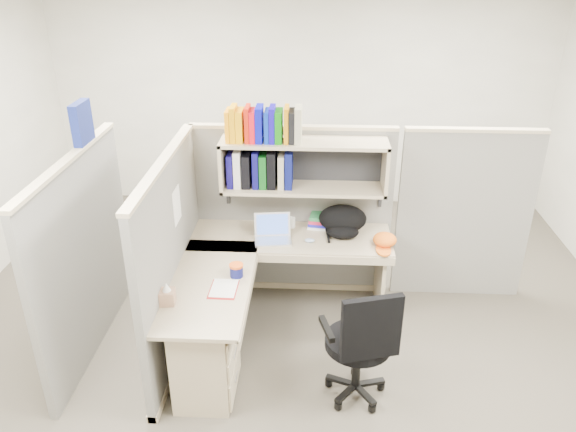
# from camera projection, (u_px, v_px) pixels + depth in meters

# --- Properties ---
(ground) EXTENTS (6.00, 6.00, 0.00)m
(ground) POSITION_uv_depth(u_px,v_px,m) (287.00, 345.00, 4.69)
(ground) COLOR #3A352D
(ground) RESTS_ON ground
(room_shell) EXTENTS (6.00, 6.00, 6.00)m
(room_shell) POSITION_uv_depth(u_px,v_px,m) (287.00, 163.00, 3.98)
(room_shell) COLOR #AEAB9D
(room_shell) RESTS_ON ground
(cubicle) EXTENTS (3.79, 1.84, 1.95)m
(cubicle) POSITION_uv_depth(u_px,v_px,m) (247.00, 223.00, 4.72)
(cubicle) COLOR slate
(cubicle) RESTS_ON ground
(desk) EXTENTS (1.74, 1.75, 0.73)m
(desk) POSITION_uv_depth(u_px,v_px,m) (232.00, 322.00, 4.26)
(desk) COLOR tan
(desk) RESTS_ON ground
(laptop) EXTENTS (0.35, 0.35, 0.22)m
(laptop) POSITION_uv_depth(u_px,v_px,m) (273.00, 230.00, 4.76)
(laptop) COLOR silver
(laptop) RESTS_ON desk
(backpack) EXTENTS (0.48, 0.40, 0.25)m
(backpack) POSITION_uv_depth(u_px,v_px,m) (343.00, 222.00, 4.87)
(backpack) COLOR black
(backpack) RESTS_ON desk
(orange_cap) EXTENTS (0.24, 0.26, 0.11)m
(orange_cap) POSITION_uv_depth(u_px,v_px,m) (385.00, 240.00, 4.72)
(orange_cap) COLOR #D25812
(orange_cap) RESTS_ON desk
(snack_canister) EXTENTS (0.11, 0.11, 0.11)m
(snack_canister) POSITION_uv_depth(u_px,v_px,m) (236.00, 270.00, 4.27)
(snack_canister) COLOR #0D104F
(snack_canister) RESTS_ON desk
(tissue_box) EXTENTS (0.12, 0.12, 0.17)m
(tissue_box) POSITION_uv_depth(u_px,v_px,m) (167.00, 293.00, 3.94)
(tissue_box) COLOR tan
(tissue_box) RESTS_ON desk
(mouse) EXTENTS (0.10, 0.08, 0.03)m
(mouse) POSITION_uv_depth(u_px,v_px,m) (310.00, 240.00, 4.79)
(mouse) COLOR #8AA0C4
(mouse) RESTS_ON desk
(paper_cup) EXTENTS (0.08, 0.08, 0.09)m
(paper_cup) POSITION_uv_depth(u_px,v_px,m) (292.00, 222.00, 5.03)
(paper_cup) COLOR white
(paper_cup) RESTS_ON desk
(book_stack) EXTENTS (0.20, 0.25, 0.11)m
(book_stack) POSITION_uv_depth(u_px,v_px,m) (318.00, 220.00, 5.06)
(book_stack) COLOR slate
(book_stack) RESTS_ON desk
(loose_paper) EXTENTS (0.19, 0.25, 0.00)m
(loose_paper) POSITION_uv_depth(u_px,v_px,m) (224.00, 288.00, 4.15)
(loose_paper) COLOR silver
(loose_paper) RESTS_ON desk
(task_chair) EXTENTS (0.57, 0.53, 1.00)m
(task_chair) POSITION_uv_depth(u_px,v_px,m) (359.00, 360.00, 3.99)
(task_chair) COLOR black
(task_chair) RESTS_ON ground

